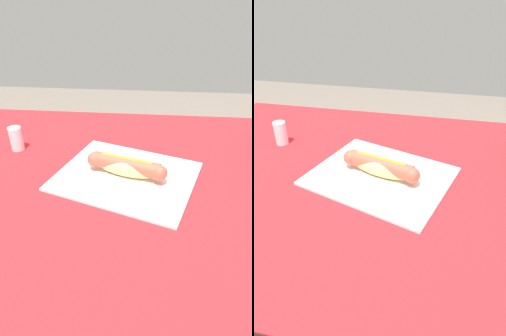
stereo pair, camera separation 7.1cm
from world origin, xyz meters
The scene contains 5 objects.
ground_plane centered at (0.00, 0.00, 0.00)m, with size 6.00×6.00×0.00m, color #6B6056.
dining_table centered at (0.00, 0.00, 0.61)m, with size 1.12×0.82×0.75m.
paper_wrapper centered at (-0.04, 0.00, 0.76)m, with size 0.33×0.26×0.01m, color white.
hot_dog centered at (-0.04, 0.00, 0.79)m, with size 0.20×0.09×0.05m.
salt_shaker centered at (0.29, -0.11, 0.79)m, with size 0.04×0.04×0.07m, color silver.
Camera 2 is at (-0.16, 0.59, 1.17)m, focal length 31.33 mm.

